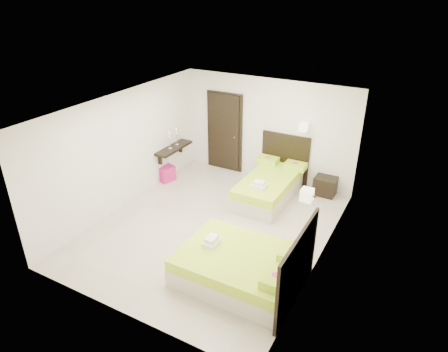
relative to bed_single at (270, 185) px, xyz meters
The scene contains 7 objects.
floor 1.91m from the bed_single, 106.08° to the right, with size 5.50×5.50×0.00m, color #BFB19E.
bed_single is the anchor object (origin of this frame).
bed_double 3.09m from the bed_single, 75.27° to the right, with size 2.05×1.74×1.69m.
nightstand 1.36m from the bed_single, 34.11° to the left, with size 0.51×0.45×0.45m, color black.
ottoman 2.76m from the bed_single, behind, with size 0.39×0.39×0.39m, color #A71659.
door 2.07m from the bed_single, 152.76° to the left, with size 1.02×0.15×2.14m.
console_shelf 2.66m from the bed_single, behind, with size 0.35×1.20×0.78m.
Camera 1 is at (3.59, -6.07, 4.68)m, focal length 32.00 mm.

